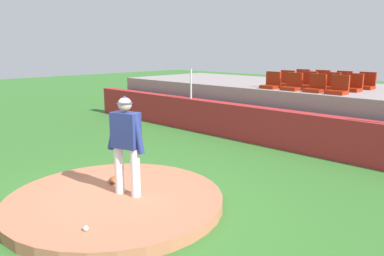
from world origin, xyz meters
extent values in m
plane|color=#336A28|center=(0.00, 0.00, 0.00)|extent=(60.00, 60.00, 0.00)
cylinder|color=#A86448|center=(0.00, 0.00, 0.09)|extent=(3.70, 3.70, 0.19)
cylinder|color=white|center=(-0.05, 0.14, 0.61)|extent=(0.16, 0.16, 0.84)
cylinder|color=white|center=(0.27, 0.24, 0.61)|extent=(0.16, 0.16, 0.84)
cube|color=navy|center=(0.11, 0.19, 1.33)|extent=(0.53, 0.38, 0.60)
cylinder|color=navy|center=(-0.13, 0.12, 1.29)|extent=(0.30, 0.18, 0.68)
cylinder|color=navy|center=(0.35, 0.27, 1.29)|extent=(0.24, 0.17, 0.68)
sphere|color=tan|center=(0.11, 0.19, 1.76)|extent=(0.23, 0.23, 0.23)
cone|color=navy|center=(0.11, 0.19, 1.84)|extent=(0.33, 0.33, 0.13)
sphere|color=white|center=(0.78, -1.01, 0.22)|extent=(0.07, 0.07, 0.07)
ellipsoid|color=brown|center=(-0.55, 0.36, 0.24)|extent=(0.36, 0.35, 0.11)
cube|color=#A52829|center=(0.00, 5.42, 0.52)|extent=(16.75, 0.40, 1.04)
cylinder|color=silver|center=(-3.48, 5.42, 1.52)|extent=(0.06, 0.06, 0.97)
cube|color=gray|center=(0.00, 8.08, 0.74)|extent=(15.24, 4.41, 1.48)
cube|color=maroon|center=(-1.04, 6.33, 1.53)|extent=(0.48, 0.44, 0.10)
cube|color=maroon|center=(-1.04, 6.51, 1.78)|extent=(0.48, 0.08, 0.40)
cube|color=maroon|center=(-0.33, 6.33, 1.53)|extent=(0.48, 0.44, 0.10)
cube|color=maroon|center=(-0.33, 6.51, 1.78)|extent=(0.48, 0.08, 0.40)
cube|color=maroon|center=(0.38, 6.34, 1.53)|extent=(0.48, 0.44, 0.10)
cube|color=maroon|center=(0.38, 6.52, 1.78)|extent=(0.48, 0.08, 0.40)
cube|color=maroon|center=(1.02, 6.31, 1.53)|extent=(0.48, 0.44, 0.10)
cube|color=maroon|center=(1.02, 6.49, 1.78)|extent=(0.48, 0.08, 0.40)
cube|color=maroon|center=(-1.07, 7.23, 1.53)|extent=(0.48, 0.44, 0.10)
cube|color=maroon|center=(-1.07, 7.41, 1.78)|extent=(0.48, 0.08, 0.40)
cube|color=maroon|center=(-0.32, 7.23, 1.53)|extent=(0.48, 0.44, 0.10)
cube|color=maroon|center=(-0.32, 7.41, 1.78)|extent=(0.48, 0.08, 0.40)
cube|color=maroon|center=(0.38, 7.26, 1.53)|extent=(0.48, 0.44, 0.10)
cube|color=maroon|center=(0.38, 7.44, 1.78)|extent=(0.48, 0.08, 0.40)
cube|color=maroon|center=(1.04, 7.22, 1.53)|extent=(0.48, 0.44, 0.10)
cube|color=maroon|center=(1.04, 7.40, 1.78)|extent=(0.48, 0.08, 0.40)
cube|color=maroon|center=(-1.03, 8.14, 1.53)|extent=(0.48, 0.44, 0.10)
cube|color=maroon|center=(-1.03, 8.32, 1.78)|extent=(0.48, 0.08, 0.40)
cube|color=maroon|center=(-0.34, 8.15, 1.53)|extent=(0.48, 0.44, 0.10)
cube|color=maroon|center=(-0.34, 8.33, 1.78)|extent=(0.48, 0.08, 0.40)
cube|color=maroon|center=(0.38, 8.14, 1.53)|extent=(0.48, 0.44, 0.10)
cube|color=maroon|center=(0.38, 8.32, 1.78)|extent=(0.48, 0.08, 0.40)
cube|color=maroon|center=(1.07, 8.13, 1.53)|extent=(0.48, 0.44, 0.10)
cube|color=maroon|center=(1.07, 8.31, 1.78)|extent=(0.48, 0.08, 0.40)
camera|label=1|loc=(5.18, -3.42, 2.66)|focal=35.20mm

